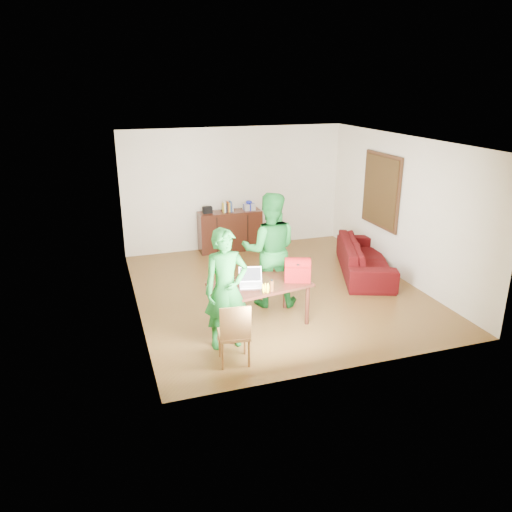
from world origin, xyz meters
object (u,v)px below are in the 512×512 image
object	(u,v)px
bottle	(272,285)
red_bag	(297,272)
sofa	(365,258)
laptop	(251,283)
person_near	(226,289)
chair	(234,345)
person_far	(270,250)
table	(260,289)

from	to	relation	value
bottle	red_bag	size ratio (longest dim) A/B	0.46
red_bag	sofa	distance (m)	2.63
laptop	sofa	size ratio (longest dim) A/B	0.18
person_near	bottle	xyz separation A→B (m)	(0.74, 0.15, -0.10)
person_near	chair	bearing A→B (deg)	-96.64
chair	person_far	size ratio (longest dim) A/B	0.46
laptop	red_bag	world-z (taller)	red_bag
chair	red_bag	distance (m)	1.67
sofa	person_far	bearing A→B (deg)	129.25
person_far	red_bag	bearing A→B (deg)	120.92
chair	red_bag	xyz separation A→B (m)	(1.28, 0.90, 0.58)
person_near	sofa	xyz separation A→B (m)	(3.34, 1.91, -0.55)
table	sofa	distance (m)	3.06
chair	person_far	world-z (taller)	person_far
person_far	red_bag	size ratio (longest dim) A/B	4.88
person_near	bottle	bearing A→B (deg)	7.89
bottle	sofa	world-z (taller)	bottle
red_bag	laptop	bearing A→B (deg)	-161.55
person_near	laptop	xyz separation A→B (m)	(0.51, 0.42, -0.14)
red_bag	sofa	size ratio (longest dim) A/B	0.18
person_near	laptop	distance (m)	0.68
table	person_far	distance (m)	0.89
table	red_bag	size ratio (longest dim) A/B	4.00
bottle	red_bag	world-z (taller)	red_bag
person_far	chair	bearing A→B (deg)	73.88
person_far	red_bag	xyz separation A→B (m)	(0.18, -0.76, -0.13)
person_far	person_near	bearing A→B (deg)	64.85
person_far	sofa	distance (m)	2.48
bottle	sofa	xyz separation A→B (m)	(2.61, 1.76, -0.46)
chair	bottle	bearing A→B (deg)	47.38
person_far	bottle	xyz separation A→B (m)	(-0.33, -1.02, -0.19)
table	laptop	distance (m)	0.21
table	bottle	size ratio (longest dim) A/B	8.72
bottle	table	bearing A→B (deg)	102.73
chair	person_near	xyz separation A→B (m)	(0.03, 0.49, 0.62)
person_far	red_bag	world-z (taller)	person_far
table	red_bag	distance (m)	0.64
person_far	table	bearing A→B (deg)	77.26
person_far	laptop	distance (m)	0.96
sofa	bottle	bearing A→B (deg)	145.23
person_near	person_far	bearing A→B (deg)	44.04
chair	laptop	size ratio (longest dim) A/B	2.27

